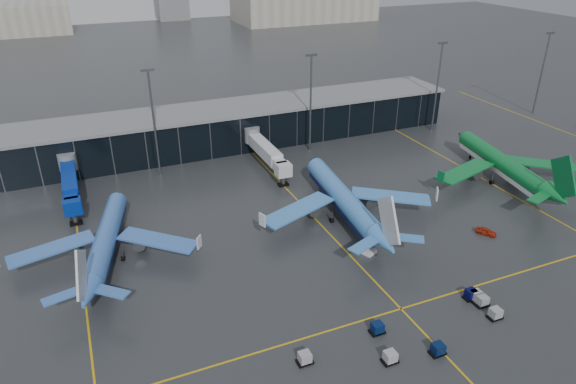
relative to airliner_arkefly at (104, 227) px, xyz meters
name	(u,v)px	position (x,y,z in m)	size (l,w,h in m)	color
ground	(302,271)	(30.09, -18.03, -5.99)	(600.00, 600.00, 0.00)	#282B2D
terminal_pier	(206,129)	(30.09, 43.97, -0.57)	(142.00, 17.00, 10.70)	black
jet_bridges	(70,183)	(-4.91, 24.96, -1.44)	(94.00, 27.50, 7.20)	#595B60
flood_masts	(237,109)	(35.09, 31.97, 7.82)	(203.00, 0.50, 25.50)	#595B60
distant_hangars	(197,10)	(80.03, 252.05, 2.80)	(260.00, 71.00, 22.00)	#B2AD99
taxi_lines	(326,230)	(40.09, -7.42, -5.98)	(220.00, 120.00, 0.02)	gold
airliner_arkefly	(104,227)	(0.00, 0.00, 0.00)	(34.23, 38.98, 11.98)	#3A6CC0
airliner_klm_near	(343,186)	(45.76, -3.24, 0.69)	(38.15, 43.45, 13.35)	#4083D2
airliner_aer_lingus	(503,153)	(88.27, -2.35, 0.70)	(38.21, 43.52, 13.37)	#0D7030
baggage_carts	(432,323)	(41.87, -38.36, -5.23)	(32.74, 9.29, 1.70)	black
mobile_airstair	(366,249)	(43.33, -17.15, -5.22)	(3.24, 3.79, 3.45)	white
service_van_red	(486,231)	(67.87, -20.86, -5.33)	(1.55, 3.85, 1.31)	#AF240D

